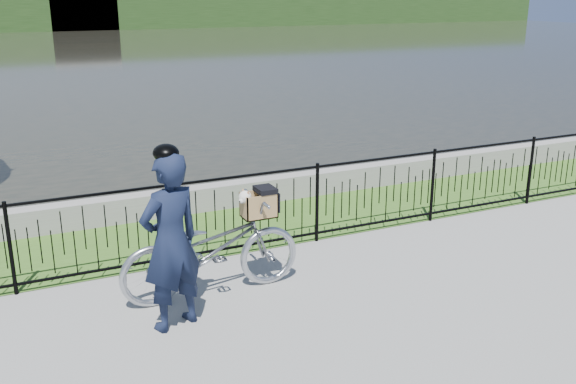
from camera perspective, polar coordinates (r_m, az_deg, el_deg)
ground at (r=7.51m, az=1.42°, el=-9.64°), size 120.00×120.00×0.00m
grass_strip at (r=9.71m, az=-5.45°, el=-3.26°), size 60.00×2.00×0.01m
water at (r=39.25m, az=-21.06°, el=11.23°), size 120.00×120.00×0.00m
quay_wall at (r=10.54m, az=-7.33°, el=-0.52°), size 60.00×0.30×0.40m
fence at (r=8.64m, az=-3.29°, el=-1.84°), size 14.00×0.06×1.15m
far_treeline at (r=66.08m, az=-23.28°, el=14.34°), size 120.00×6.00×3.00m
far_building_right at (r=65.13m, az=-17.79°, el=14.96°), size 6.00×3.00×3.20m
bicycle_rig at (r=7.50m, az=-6.76°, el=-5.00°), size 2.15×0.75×1.25m
cyclist at (r=6.70m, az=-10.40°, el=-4.26°), size 0.81×0.66×1.98m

